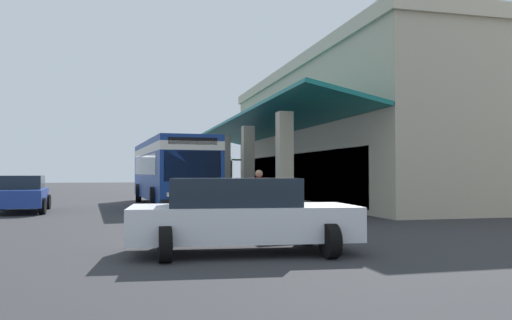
{
  "coord_description": "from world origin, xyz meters",
  "views": [
    {
      "loc": [
        28.85,
        -0.3,
        1.57
      ],
      "look_at": [
        7.44,
        5.06,
        2.14
      ],
      "focal_mm": 35.87,
      "sensor_mm": 36.0,
      "label": 1
    }
  ],
  "objects_px": {
    "transit_bus": "(171,167)",
    "parked_sedan_white": "(241,215)",
    "parked_sedan_blue": "(21,193)",
    "potted_palm": "(231,188)",
    "pedestrian": "(259,195)"
  },
  "relations": [
    {
      "from": "parked_sedan_white",
      "to": "potted_palm",
      "type": "distance_m",
      "value": 23.52
    },
    {
      "from": "parked_sedan_white",
      "to": "potted_palm",
      "type": "xyz_separation_m",
      "value": [
        -23.1,
        4.4,
        -0.17
      ]
    },
    {
      "from": "potted_palm",
      "to": "pedestrian",
      "type": "bearing_deg",
      "value": -8.79
    },
    {
      "from": "parked_sedan_blue",
      "to": "potted_palm",
      "type": "xyz_separation_m",
      "value": [
        -10.66,
        10.74,
        -0.17
      ]
    },
    {
      "from": "transit_bus",
      "to": "parked_sedan_white",
      "type": "relative_size",
      "value": 2.49
    },
    {
      "from": "parked_sedan_blue",
      "to": "pedestrian",
      "type": "distance_m",
      "value": 11.18
    },
    {
      "from": "parked_sedan_white",
      "to": "pedestrian",
      "type": "distance_m",
      "value": 4.74
    },
    {
      "from": "pedestrian",
      "to": "potted_palm",
      "type": "bearing_deg",
      "value": 171.21
    },
    {
      "from": "parked_sedan_white",
      "to": "parked_sedan_blue",
      "type": "height_order",
      "value": "same"
    },
    {
      "from": "transit_bus",
      "to": "parked_sedan_blue",
      "type": "xyz_separation_m",
      "value": [
        3.06,
        -6.21,
        -1.1
      ]
    },
    {
      "from": "parked_sedan_blue",
      "to": "transit_bus",
      "type": "bearing_deg",
      "value": 116.22
    },
    {
      "from": "transit_bus",
      "to": "parked_sedan_blue",
      "type": "relative_size",
      "value": 2.51
    },
    {
      "from": "transit_bus",
      "to": "pedestrian",
      "type": "relative_size",
      "value": 6.84
    },
    {
      "from": "transit_bus",
      "to": "potted_palm",
      "type": "relative_size",
      "value": 4.25
    },
    {
      "from": "parked_sedan_blue",
      "to": "potted_palm",
      "type": "bearing_deg",
      "value": 134.8
    }
  ]
}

